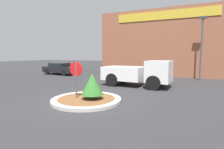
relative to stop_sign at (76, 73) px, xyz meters
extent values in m
plane|color=#2D2D30|center=(0.55, 0.08, -1.41)|extent=(120.00, 120.00, 0.00)
cylinder|color=#BCB7AD|center=(0.55, 0.08, -1.33)|extent=(3.51, 3.51, 0.15)
cylinder|color=brown|center=(0.55, 0.08, -1.33)|extent=(2.88, 2.88, 0.15)
cylinder|color=#4C4C51|center=(0.00, 0.00, -0.39)|extent=(0.07, 0.07, 2.03)
cylinder|color=#B71414|center=(0.00, 0.00, 0.23)|extent=(0.75, 0.03, 0.75)
cylinder|color=brown|center=(0.88, 0.11, -1.14)|extent=(0.08, 0.08, 0.21)
cone|color=#2D6B28|center=(0.88, 0.11, -0.51)|extent=(1.10, 1.10, 1.06)
cube|color=white|center=(3.35, 5.24, -0.22)|extent=(1.76, 2.13, 1.50)
cube|color=white|center=(0.64, 5.45, -0.47)|extent=(3.17, 2.34, 1.00)
cube|color=black|center=(3.91, 5.19, 0.04)|extent=(0.18, 1.79, 0.52)
cylinder|color=black|center=(3.27, 6.22, -0.92)|extent=(1.00, 0.31, 0.98)
cylinder|color=black|center=(3.12, 4.28, -0.92)|extent=(1.00, 0.31, 0.98)
cylinder|color=black|center=(0.16, 6.46, -0.92)|extent=(1.00, 0.31, 0.98)
cylinder|color=black|center=(0.01, 4.52, -0.92)|extent=(1.00, 0.31, 0.98)
cube|color=#93563D|center=(2.70, 15.11, 2.25)|extent=(14.69, 6.00, 7.31)
cube|color=gold|center=(2.70, 12.08, 5.09)|extent=(10.28, 0.08, 0.90)
cube|color=black|center=(-8.95, 9.46, -0.79)|extent=(4.69, 2.31, 0.68)
cube|color=black|center=(-9.17, 9.49, -0.23)|extent=(2.34, 1.82, 0.43)
cylinder|color=black|center=(-7.46, 10.12, -1.08)|extent=(0.68, 0.27, 0.66)
cylinder|color=black|center=(-7.65, 8.48, -1.08)|extent=(0.68, 0.27, 0.66)
cylinder|color=black|center=(-10.24, 10.44, -1.08)|extent=(0.68, 0.27, 0.66)
cylinder|color=black|center=(-10.43, 8.80, -1.08)|extent=(0.68, 0.27, 0.66)
cylinder|color=#4C4C51|center=(6.24, 10.86, 1.38)|extent=(0.16, 0.16, 5.57)
cube|color=#38383D|center=(6.24, 10.86, 4.32)|extent=(0.70, 0.30, 0.20)
camera|label=1|loc=(5.21, -7.33, 0.92)|focal=28.00mm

